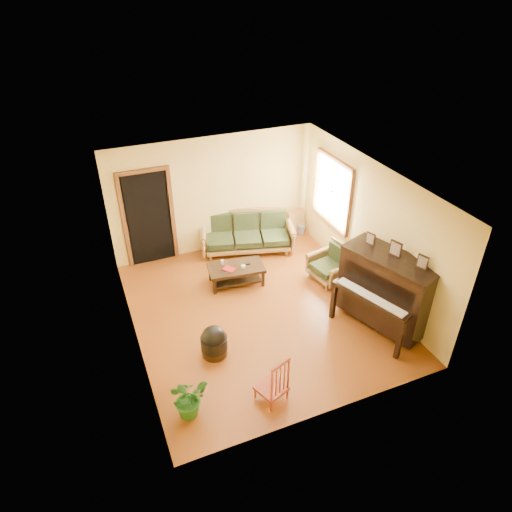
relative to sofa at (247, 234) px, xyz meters
name	(u,v)px	position (x,y,z in m)	size (l,w,h in m)	color
floor	(259,311)	(-0.59, -2.07, -0.44)	(5.00, 5.00, 0.00)	#69300D
doorway	(149,219)	(-2.04, 0.41, 0.59)	(1.08, 0.16, 2.05)	black
window	(333,192)	(1.62, -0.77, 1.06)	(0.12, 1.36, 1.46)	white
sofa	(247,234)	(0.00, 0.00, 0.00)	(2.05, 0.86, 0.88)	olive
coffee_table	(236,275)	(-0.67, -1.08, -0.24)	(1.10, 0.60, 0.40)	black
armchair	(329,264)	(1.12, -1.68, -0.05)	(0.73, 0.77, 0.77)	olive
piano	(386,291)	(1.31, -3.23, 0.27)	(0.95, 1.61, 1.42)	black
footstool	(214,344)	(-1.71, -2.82, -0.23)	(0.44, 0.44, 0.42)	black
red_chair	(272,378)	(-1.21, -4.02, -0.02)	(0.39, 0.43, 0.85)	maroon
leaning_frame	(297,221)	(1.38, 0.29, -0.12)	(0.47, 0.11, 0.63)	#C08540
ceramic_crock	(301,229)	(1.47, 0.23, -0.32)	(0.19, 0.19, 0.23)	#34459E
potted_plant	(188,398)	(-2.42, -3.82, -0.13)	(0.55, 0.48, 0.61)	#225D1A
book	(227,271)	(-0.90, -1.18, -0.03)	(0.18, 0.24, 0.02)	maroon
candle	(222,262)	(-0.90, -0.90, 0.02)	(0.06, 0.06, 0.11)	silver
glass_jar	(243,267)	(-0.55, -1.18, -0.01)	(0.09, 0.09, 0.06)	silver
remote	(246,264)	(-0.45, -1.08, -0.03)	(0.16, 0.04, 0.02)	black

